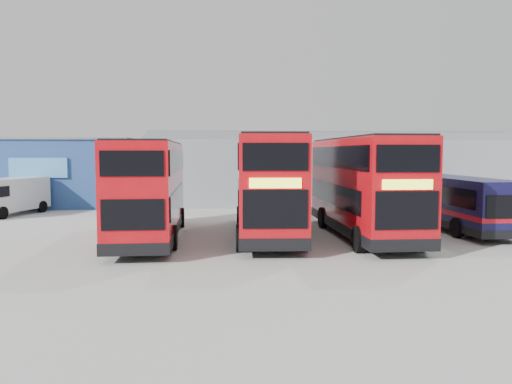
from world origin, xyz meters
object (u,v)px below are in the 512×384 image
at_px(panel_van, 9,195).
at_px(double_decker_right, 362,188).
at_px(office_block, 57,172).
at_px(single_decker_blue, 451,203).
at_px(double_decker_left, 150,191).
at_px(double_decker_centre, 267,186).
at_px(maintenance_shed, 329,170).

bearing_deg(panel_van, double_decker_right, -7.08).
bearing_deg(office_block, single_decker_blue, -29.90).
distance_m(double_decker_left, double_decker_right, 10.12).
xyz_separation_m(office_block, double_decker_centre, (14.85, -15.86, -0.16)).
distance_m(office_block, single_decker_blue, 28.76).
bearing_deg(double_decker_left, single_decker_blue, -173.02).
bearing_deg(office_block, panel_van, -98.77).
relative_size(office_block, double_decker_right, 1.08).
xyz_separation_m(office_block, single_decker_blue, (24.91, -14.32, -1.20)).
xyz_separation_m(office_block, double_decker_right, (19.43, -16.44, -0.20)).
bearing_deg(panel_van, double_decker_centre, -11.62).
height_order(maintenance_shed, double_decker_left, maintenance_shed).
xyz_separation_m(double_decker_left, single_decker_blue, (15.60, 2.22, -0.89)).
bearing_deg(maintenance_shed, double_decker_right, -97.92).
distance_m(double_decker_left, single_decker_blue, 15.78).
bearing_deg(single_decker_blue, panel_van, -17.59).
relative_size(double_decker_right, single_decker_blue, 1.10).
xyz_separation_m(maintenance_shed, double_decker_right, (-2.57, -18.44, -0.23)).
relative_size(double_decker_centre, single_decker_blue, 1.12).
height_order(single_decker_blue, panel_van, single_decker_blue).
xyz_separation_m(maintenance_shed, panel_van, (-23.03, -8.67, -1.26)).
relative_size(office_block, maintenance_shed, 0.40).
relative_size(double_decker_centre, double_decker_right, 1.02).
height_order(double_decker_centre, single_decker_blue, double_decker_centre).
relative_size(double_decker_centre, panel_van, 1.98).
relative_size(maintenance_shed, double_decker_right, 2.69).
height_order(maintenance_shed, double_decker_centre, maintenance_shed).
bearing_deg(office_block, double_decker_right, -40.22).
height_order(double_decker_centre, double_decker_right, double_decker_centre).
bearing_deg(single_decker_blue, double_decker_centre, 7.56).
xyz_separation_m(double_decker_left, panel_van, (-10.34, 9.87, -0.93)).
distance_m(maintenance_shed, double_decker_left, 22.47).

